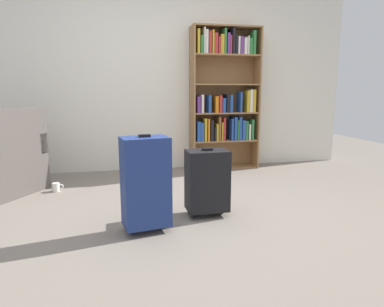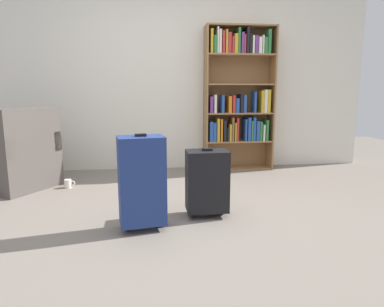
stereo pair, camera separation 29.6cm
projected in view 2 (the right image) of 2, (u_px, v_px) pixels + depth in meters
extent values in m
plane|color=slate|center=(188.00, 220.00, 2.93)|extent=(9.51, 9.51, 0.00)
cube|color=silver|center=(172.00, 74.00, 4.70)|extent=(5.43, 0.10, 2.60)
cube|color=olive|center=(206.00, 100.00, 4.60)|extent=(0.02, 0.29, 1.91)
cube|color=olive|center=(272.00, 100.00, 4.71)|extent=(0.02, 0.29, 1.91)
cube|color=olive|center=(237.00, 99.00, 4.79)|extent=(0.93, 0.02, 1.91)
cube|color=olive|center=(237.00, 168.00, 4.83)|extent=(0.89, 0.27, 0.02)
cube|color=olive|center=(238.00, 141.00, 4.76)|extent=(0.89, 0.27, 0.02)
cube|color=olive|center=(239.00, 113.00, 4.69)|extent=(0.89, 0.27, 0.02)
cube|color=olive|center=(239.00, 84.00, 4.62)|extent=(0.89, 0.27, 0.02)
cube|color=olive|center=(240.00, 55.00, 4.55)|extent=(0.89, 0.27, 0.02)
cube|color=olive|center=(241.00, 26.00, 4.48)|extent=(0.89, 0.27, 0.02)
cube|color=#264C99|center=(210.00, 131.00, 4.65)|extent=(0.04, 0.20, 0.27)
cube|color=#264C99|center=(213.00, 132.00, 4.68)|extent=(0.04, 0.25, 0.25)
cube|color=gold|center=(217.00, 130.00, 4.67)|extent=(0.03, 0.21, 0.31)
cube|color=orange|center=(220.00, 130.00, 4.68)|extent=(0.03, 0.22, 0.30)
cube|color=black|center=(224.00, 131.00, 4.66)|extent=(0.04, 0.18, 0.28)
cube|color=black|center=(227.00, 134.00, 4.68)|extent=(0.02, 0.18, 0.19)
cube|color=gold|center=(229.00, 132.00, 4.70)|extent=(0.03, 0.23, 0.23)
cube|color=brown|center=(231.00, 129.00, 4.70)|extent=(0.02, 0.23, 0.32)
cube|color=gold|center=(234.00, 131.00, 4.70)|extent=(0.02, 0.21, 0.25)
cube|color=#B22D2D|center=(236.00, 129.00, 4.68)|extent=(0.02, 0.18, 0.31)
cube|color=#264C99|center=(244.00, 130.00, 4.71)|extent=(0.02, 0.21, 0.30)
cube|color=#264C99|center=(247.00, 129.00, 4.72)|extent=(0.04, 0.23, 0.32)
cube|color=#2D7238|center=(250.00, 130.00, 4.74)|extent=(0.02, 0.24, 0.28)
cube|color=#264C99|center=(253.00, 129.00, 4.72)|extent=(0.03, 0.21, 0.32)
cube|color=#264C99|center=(256.00, 130.00, 4.75)|extent=(0.04, 0.25, 0.27)
cube|color=#2D7238|center=(260.00, 131.00, 4.72)|extent=(0.03, 0.18, 0.26)
cube|color=silver|center=(262.00, 132.00, 4.75)|extent=(0.03, 0.22, 0.22)
cube|color=#2D7238|center=(265.00, 130.00, 4.74)|extent=(0.03, 0.19, 0.28)
cube|color=#66337F|center=(210.00, 105.00, 4.60)|extent=(0.04, 0.23, 0.21)
cube|color=silver|center=(214.00, 104.00, 4.60)|extent=(0.03, 0.22, 0.24)
cube|color=#264C99|center=(222.00, 104.00, 4.60)|extent=(0.03, 0.20, 0.23)
cube|color=orange|center=(228.00, 104.00, 4.64)|extent=(0.04, 0.24, 0.22)
cube|color=#B22D2D|center=(233.00, 104.00, 4.62)|extent=(0.04, 0.20, 0.23)
cube|color=#264C99|center=(236.00, 105.00, 4.61)|extent=(0.04, 0.17, 0.19)
cube|color=black|center=(240.00, 103.00, 4.65)|extent=(0.04, 0.23, 0.24)
cube|color=#264C99|center=(244.00, 104.00, 4.62)|extent=(0.04, 0.16, 0.23)
cube|color=#264C99|center=(254.00, 102.00, 4.64)|extent=(0.03, 0.18, 0.28)
cube|color=gold|center=(261.00, 102.00, 4.65)|extent=(0.04, 0.19, 0.29)
cube|color=silver|center=(264.00, 101.00, 4.66)|extent=(0.04, 0.19, 0.31)
cube|color=gold|center=(267.00, 101.00, 4.67)|extent=(0.04, 0.21, 0.30)
cube|color=gold|center=(211.00, 42.00, 4.44)|extent=(0.03, 0.21, 0.30)
cube|color=#2D7238|center=(214.00, 45.00, 4.45)|extent=(0.04, 0.19, 0.22)
cube|color=silver|center=(217.00, 41.00, 4.45)|extent=(0.02, 0.22, 0.32)
cube|color=silver|center=(219.00, 42.00, 4.46)|extent=(0.03, 0.22, 0.29)
cube|color=#B22D2D|center=(223.00, 43.00, 4.45)|extent=(0.03, 0.18, 0.28)
cube|color=gold|center=(225.00, 42.00, 4.47)|extent=(0.02, 0.21, 0.29)
cube|color=#B22D2D|center=(228.00, 44.00, 4.49)|extent=(0.04, 0.23, 0.26)
cube|color=#B22D2D|center=(232.00, 46.00, 4.49)|extent=(0.03, 0.22, 0.21)
cube|color=gold|center=(235.00, 44.00, 4.47)|extent=(0.04, 0.18, 0.24)
cube|color=#2D7238|center=(238.00, 41.00, 4.50)|extent=(0.03, 0.24, 0.32)
cube|color=#66337F|center=(241.00, 44.00, 4.50)|extent=(0.03, 0.21, 0.26)
cube|color=#B22D2D|center=(243.00, 45.00, 4.50)|extent=(0.02, 0.20, 0.23)
cube|color=black|center=(246.00, 41.00, 4.51)|extent=(0.03, 0.25, 0.32)
cube|color=black|center=(249.00, 44.00, 4.49)|extent=(0.03, 0.16, 0.24)
cube|color=silver|center=(252.00, 45.00, 4.51)|extent=(0.02, 0.19, 0.22)
cube|color=#66337F|center=(254.00, 45.00, 4.53)|extent=(0.04, 0.23, 0.22)
cube|color=silver|center=(259.00, 46.00, 4.51)|extent=(0.04, 0.18, 0.21)
cube|color=silver|center=(261.00, 45.00, 4.52)|extent=(0.02, 0.20, 0.23)
cube|color=#2D7238|center=(264.00, 46.00, 4.53)|extent=(0.04, 0.19, 0.20)
cube|color=#2D7238|center=(268.00, 42.00, 4.51)|extent=(0.04, 0.18, 0.30)
cube|color=#59514C|center=(17.00, 170.00, 3.88)|extent=(0.97, 0.97, 0.40)
cube|color=gray|center=(15.00, 149.00, 3.83)|extent=(0.76, 0.74, 0.08)
cube|color=#59514C|center=(31.00, 132.00, 3.66)|extent=(0.49, 0.65, 0.50)
cube|color=#59514C|center=(37.00, 139.00, 4.08)|extent=(0.64, 0.47, 0.22)
cylinder|color=white|center=(68.00, 184.00, 3.88)|extent=(0.08, 0.08, 0.10)
torus|color=white|center=(73.00, 183.00, 3.89)|extent=(0.06, 0.01, 0.06)
cube|color=navy|center=(142.00, 181.00, 2.67)|extent=(0.39, 0.29, 0.69)
cube|color=black|center=(141.00, 135.00, 2.61)|extent=(0.09, 0.06, 0.02)
cylinder|color=black|center=(127.00, 227.00, 2.70)|extent=(0.06, 0.06, 0.05)
cylinder|color=black|center=(158.00, 224.00, 2.77)|extent=(0.06, 0.06, 0.05)
cube|color=black|center=(207.00, 181.00, 2.98)|extent=(0.36, 0.25, 0.53)
cube|color=black|center=(207.00, 150.00, 2.93)|extent=(0.09, 0.05, 0.02)
cylinder|color=black|center=(193.00, 213.00, 3.02)|extent=(0.05, 0.05, 0.05)
cylinder|color=black|center=(221.00, 212.00, 3.05)|extent=(0.05, 0.05, 0.05)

